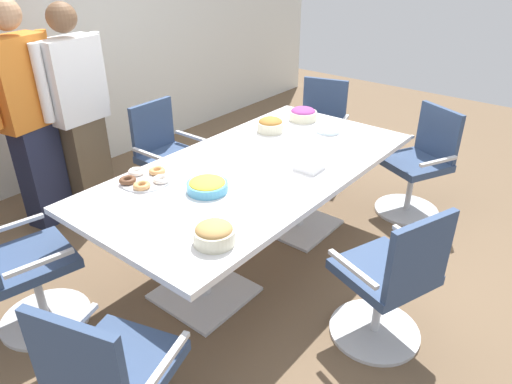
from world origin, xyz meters
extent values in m
cube|color=brown|center=(0.00, 0.00, -0.01)|extent=(10.00, 10.00, 0.01)
cube|color=silver|center=(0.00, 2.40, 1.40)|extent=(8.00, 0.10, 2.80)
cube|color=white|center=(0.00, 0.00, 0.73)|extent=(2.40, 1.20, 0.04)
cube|color=silver|center=(-0.55, 0.00, 0.01)|extent=(0.56, 0.56, 0.02)
cylinder|color=silver|center=(-0.55, 0.00, 0.37)|extent=(0.09, 0.09, 0.69)
cube|color=silver|center=(0.55, 0.00, 0.01)|extent=(0.56, 0.56, 0.02)
cylinder|color=silver|center=(0.55, 0.00, 0.37)|extent=(0.09, 0.09, 0.69)
cylinder|color=silver|center=(-1.34, 0.61, 0.01)|extent=(0.63, 0.63, 0.02)
cylinder|color=silver|center=(-1.34, 0.61, 0.23)|extent=(0.05, 0.05, 0.41)
cube|color=#33476B|center=(-1.34, 0.61, 0.46)|extent=(0.54, 0.54, 0.06)
cube|color=silver|center=(-1.30, 0.85, 0.58)|extent=(0.37, 0.10, 0.02)
cube|color=silver|center=(-1.39, 0.37, 0.58)|extent=(0.37, 0.10, 0.02)
cube|color=#33476B|center=(-1.50, -0.44, 0.46)|extent=(0.58, 0.58, 0.06)
cube|color=#33476B|center=(-1.70, -0.50, 0.70)|extent=(0.17, 0.43, 0.42)
cube|color=silver|center=(-1.57, -0.20, 0.58)|extent=(0.36, 0.14, 0.02)
cube|color=silver|center=(-1.43, -0.67, 0.58)|extent=(0.36, 0.14, 0.02)
cylinder|color=silver|center=(-0.16, -1.05, 0.01)|extent=(0.69, 0.69, 0.02)
cylinder|color=silver|center=(-0.16, -1.05, 0.23)|extent=(0.05, 0.05, 0.41)
cube|color=#33476B|center=(-0.16, -1.05, 0.46)|extent=(0.59, 0.59, 0.06)
cube|color=#33476B|center=(-0.23, -1.24, 0.70)|extent=(0.42, 0.19, 0.42)
cube|color=silver|center=(-0.39, -0.96, 0.58)|extent=(0.15, 0.36, 0.02)
cube|color=silver|center=(0.07, -1.13, 0.58)|extent=(0.15, 0.36, 0.02)
cylinder|color=silver|center=(1.34, -0.61, 0.01)|extent=(0.72, 0.72, 0.02)
cylinder|color=silver|center=(1.34, -0.61, 0.23)|extent=(0.05, 0.05, 0.41)
cube|color=#33476B|center=(1.34, -0.61, 0.46)|extent=(0.61, 0.61, 0.06)
cube|color=#33476B|center=(1.53, -0.70, 0.70)|extent=(0.23, 0.41, 0.42)
cube|color=silver|center=(1.24, -0.83, 0.58)|extent=(0.34, 0.19, 0.02)
cube|color=silver|center=(1.45, -0.39, 0.58)|extent=(0.34, 0.19, 0.02)
cylinder|color=silver|center=(1.50, 0.44, 0.01)|extent=(0.67, 0.67, 0.02)
cylinder|color=silver|center=(1.50, 0.44, 0.23)|extent=(0.05, 0.05, 0.41)
cube|color=#33476B|center=(1.50, 0.44, 0.46)|extent=(0.57, 0.57, 0.06)
cube|color=#33476B|center=(1.70, 0.49, 0.70)|extent=(0.16, 0.43, 0.42)
cube|color=silver|center=(1.57, 0.20, 0.58)|extent=(0.36, 0.13, 0.02)
cube|color=silver|center=(1.43, 0.67, 0.58)|extent=(0.36, 0.13, 0.02)
cylinder|color=silver|center=(0.16, 1.05, 0.01)|extent=(0.55, 0.55, 0.02)
cylinder|color=silver|center=(0.16, 1.05, 0.23)|extent=(0.05, 0.05, 0.41)
cube|color=#33476B|center=(0.16, 1.05, 0.46)|extent=(0.47, 0.47, 0.06)
cube|color=#33476B|center=(0.15, 1.26, 0.70)|extent=(0.44, 0.05, 0.42)
cube|color=silver|center=(0.40, 1.05, 0.58)|extent=(0.04, 0.37, 0.02)
cube|color=silver|center=(-0.09, 1.04, 0.58)|extent=(0.04, 0.37, 0.02)
cube|color=#232842|center=(-0.67, 1.68, 0.42)|extent=(0.35, 0.26, 0.84)
cube|color=orange|center=(-0.67, 1.68, 1.18)|extent=(0.48, 0.30, 0.67)
sphere|color=tan|center=(-0.67, 1.68, 1.65)|extent=(0.23, 0.23, 0.23)
cylinder|color=orange|center=(-0.41, 1.73, 1.21)|extent=(0.09, 0.09, 0.60)
cube|color=brown|center=(-0.32, 1.56, 0.41)|extent=(0.34, 0.23, 0.82)
cube|color=white|center=(-0.32, 1.56, 1.14)|extent=(0.46, 0.26, 0.65)
sphere|color=brown|center=(-0.32, 1.56, 1.60)|extent=(0.22, 0.22, 0.22)
cylinder|color=white|center=(-0.05, 1.59, 1.17)|extent=(0.09, 0.09, 0.58)
cylinder|color=white|center=(-0.58, 1.54, 1.17)|extent=(0.09, 0.09, 0.58)
cylinder|color=beige|center=(-0.84, -0.41, 0.79)|extent=(0.22, 0.22, 0.08)
ellipsoid|color=tan|center=(-0.84, -0.41, 0.83)|extent=(0.19, 0.19, 0.07)
cylinder|color=#4C9EC6|center=(-0.46, 0.01, 0.78)|extent=(0.25, 0.25, 0.06)
ellipsoid|color=yellow|center=(-0.46, 0.01, 0.81)|extent=(0.22, 0.22, 0.05)
cylinder|color=beige|center=(0.97, 0.27, 0.79)|extent=(0.23, 0.23, 0.08)
ellipsoid|color=#9E3D8E|center=(0.97, 0.27, 0.83)|extent=(0.20, 0.20, 0.07)
cylinder|color=beige|center=(0.58, 0.32, 0.79)|extent=(0.21, 0.21, 0.08)
ellipsoid|color=#AD702D|center=(0.58, 0.32, 0.83)|extent=(0.19, 0.19, 0.07)
cylinder|color=white|center=(-0.61, 0.40, 0.76)|extent=(0.32, 0.32, 0.01)
torus|color=tan|center=(-0.50, 0.42, 0.78)|extent=(0.11, 0.11, 0.03)
torus|color=white|center=(-0.60, 0.51, 0.78)|extent=(0.11, 0.11, 0.03)
torus|color=brown|center=(-0.71, 0.46, 0.78)|extent=(0.11, 0.11, 0.03)
torus|color=tan|center=(-0.70, 0.33, 0.78)|extent=(0.11, 0.11, 0.03)
torus|color=white|center=(-0.57, 0.30, 0.78)|extent=(0.11, 0.11, 0.03)
cylinder|color=white|center=(0.85, -0.05, 0.75)|extent=(0.19, 0.19, 0.01)
cylinder|color=silver|center=(0.85, -0.05, 0.76)|extent=(0.19, 0.19, 0.01)
cylinder|color=white|center=(0.85, -0.05, 0.77)|extent=(0.19, 0.19, 0.01)
cylinder|color=silver|center=(0.85, -0.05, 0.77)|extent=(0.19, 0.19, 0.01)
cylinder|color=white|center=(0.85, -0.05, 0.78)|extent=(0.19, 0.19, 0.01)
cube|color=white|center=(0.18, -0.31, 0.78)|extent=(0.16, 0.16, 0.06)
camera|label=1|loc=(-2.25, -1.81, 2.11)|focal=33.08mm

